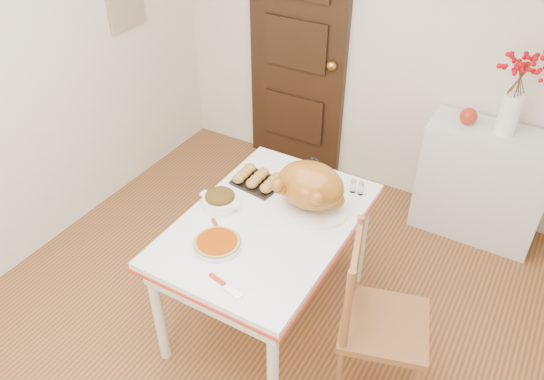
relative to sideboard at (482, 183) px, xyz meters
The scene contains 16 objects.
floor 2.05m from the sideboard, 117.40° to the right, with size 3.50×4.00×0.00m, color #5C3415.
wall_back 1.25m from the sideboard, 166.59° to the left, with size 3.50×0.00×2.50m, color beige.
door_back 1.74m from the sideboard, behind, with size 0.85×0.06×2.06m, color black.
sideboard is the anchor object (origin of this frame).
kitchen_table 1.75m from the sideboard, 121.11° to the right, with size 0.89×1.30×0.78m, color white, non-canonical shape.
chair_oak 1.61m from the sideboard, 95.03° to the right, with size 0.45×0.45×1.01m, color brown, non-canonical shape.
berry_vase 0.73m from the sideboard, ahead, with size 0.30×0.30×0.59m, color white, non-canonical shape.
apple 0.53m from the sideboard, behind, with size 0.12×0.12×0.12m, color #A32615.
turkey_platter 1.57m from the sideboard, 120.51° to the right, with size 0.46×0.36×0.29m, color #935818, non-canonical shape.
pumpkin_pie 2.12m from the sideboard, 119.47° to the right, with size 0.25×0.25×0.05m, color #8D3101.
stuffing_dish 1.98m from the sideboard, 128.29° to the right, with size 0.25×0.20×0.10m, color #5B3E0F, non-canonical shape.
rolls_tray 1.72m from the sideboard, 132.64° to the right, with size 0.27×0.22×0.07m, color #AF8034, non-canonical shape.
pie_server 2.22m from the sideboard, 112.32° to the right, with size 0.22×0.06×0.01m, color silver, non-canonical shape.
carving_knife 2.06m from the sideboard, 121.91° to the right, with size 0.25×0.06×0.01m, color silver, non-canonical shape.
drinking_glass 1.37m from the sideboard, 132.95° to the right, with size 0.06×0.06×0.10m, color white.
shaker_pair 1.23m from the sideboard, 119.75° to the right, with size 0.08×0.03×0.08m, color white, non-canonical shape.
Camera 1 is at (1.19, -1.68, 2.69)m, focal length 35.32 mm.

